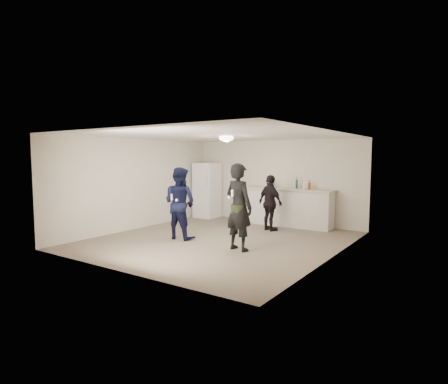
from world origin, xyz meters
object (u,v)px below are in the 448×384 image
Objects in this scene: woman at (239,207)px; spectator at (270,203)px; shaker at (270,185)px; counter at (288,208)px; fridge at (207,190)px; man at (180,203)px.

woman reaches higher than spectator.
shaker is 0.11× the size of spectator.
fridge is (-2.86, -0.07, 0.38)m from counter.
woman is 1.23× the size of spectator.
fridge is 3.30m from man.
fridge is 1.19× the size of spectator.
fridge reaches higher than shaker.
fridge is 1.03× the size of man.
counter is 2.89m from fridge.
shaker is (-0.60, 0.06, 0.65)m from counter.
man is at bearing 79.96° from spectator.
woman reaches higher than fridge.
shaker is 3.42m from woman.
man is 1.81m from woman.
counter is 1.71× the size of spectator.
woman is at bearing -44.60° from fridge.
spectator is at bearing -62.50° from shaker.
spectator reaches higher than counter.
counter is 15.29× the size of shaker.
woman is (3.20, -3.16, 0.03)m from fridge.
shaker reaches higher than counter.
woman is (1.80, -0.17, 0.06)m from man.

